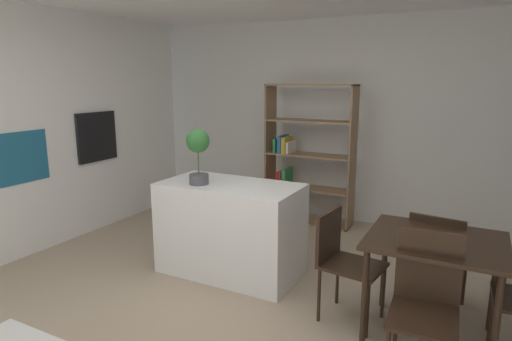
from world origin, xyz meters
TOP-DOWN VIEW (x-y plane):
  - ground_plane at (0.00, 0.00)m, footprint 8.81×8.81m
  - back_partition at (0.00, 2.94)m, footprint 6.41×0.06m
  - built_in_oven at (-2.52, 1.11)m, footprint 0.06×0.59m
  - kitchen_island at (-0.37, 0.76)m, footprint 1.36×0.72m
  - potted_plant_on_island at (-0.63, 0.61)m, footprint 0.22×0.22m
  - open_bookshelf at (-0.33, 2.58)m, footprint 1.17×0.34m
  - dining_table at (1.52, 0.44)m, footprint 0.93×0.80m
  - dining_chair_far at (1.51, 0.88)m, footprint 0.47×0.46m
  - dining_chair_near at (1.52, 0.03)m, footprint 0.43×0.48m
  - dining_chair_island_side at (0.84, 0.46)m, footprint 0.51×0.46m

SIDE VIEW (x-z plane):
  - ground_plane at x=0.00m, z-range 0.00..0.00m
  - kitchen_island at x=-0.37m, z-range 0.00..0.91m
  - dining_chair_far at x=1.51m, z-range 0.09..0.94m
  - dining_chair_island_side at x=0.84m, z-range 0.09..0.96m
  - dining_chair_near at x=1.52m, z-range 0.08..1.02m
  - dining_table at x=1.52m, z-range 0.30..1.09m
  - open_bookshelf at x=-0.33m, z-range -0.06..1.77m
  - built_in_oven at x=-2.52m, z-range 0.89..1.50m
  - potted_plant_on_island at x=-0.63m, z-range 0.97..1.50m
  - back_partition at x=0.00m, z-range 0.00..2.67m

